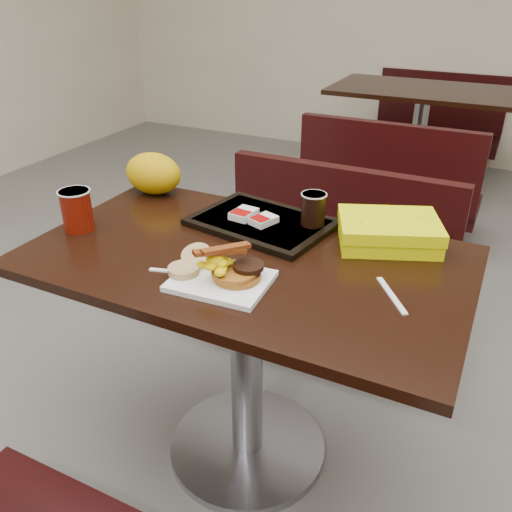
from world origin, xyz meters
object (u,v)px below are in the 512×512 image
at_px(paper_bag, 153,173).
at_px(clamshell, 389,231).
at_px(bench_near_n, 324,266).
at_px(coffee_cup_far, 313,209).
at_px(pancake_stack, 237,274).
at_px(fork, 167,271).
at_px(bench_far_n, 434,123).
at_px(coffee_cup_near, 77,210).
at_px(table_near, 247,362).
at_px(bench_far_s, 393,177).
at_px(platter, 221,281).
at_px(hashbrown_sleeve_left, 244,214).
at_px(tray, 262,223).
at_px(hashbrown_sleeve_right, 263,220).
at_px(table_far, 417,144).
at_px(knife, 392,295).

bearing_deg(paper_bag, clamshell, -2.28).
distance_m(bench_near_n, coffee_cup_far, 0.67).
height_order(pancake_stack, fork, pancake_stack).
distance_m(bench_far_n, coffee_cup_near, 3.44).
relative_size(pancake_stack, coffee_cup_near, 0.95).
height_order(table_near, bench_far_s, table_near).
relative_size(bench_far_s, coffee_cup_far, 10.26).
xyz_separation_m(platter, coffee_cup_far, (0.09, 0.39, 0.06)).
distance_m(bench_far_s, paper_bag, 1.76).
xyz_separation_m(pancake_stack, hashbrown_sleeve_left, (-0.15, 0.33, 0.00)).
height_order(pancake_stack, paper_bag, paper_bag).
distance_m(pancake_stack, fork, 0.20).
distance_m(tray, hashbrown_sleeve_right, 0.03).
bearing_deg(pancake_stack, platter, -153.60).
bearing_deg(pancake_stack, hashbrown_sleeve_right, 103.86).
distance_m(fork, hashbrown_sleeve_left, 0.36).
distance_m(table_far, knife, 2.69).
bearing_deg(platter, clamshell, 48.02).
height_order(bench_near_n, clamshell, clamshell).
distance_m(table_far, bench_far_n, 0.70).
xyz_separation_m(fork, coffee_cup_far, (0.25, 0.40, 0.07)).
bearing_deg(tray, table_near, -67.61).
relative_size(hashbrown_sleeve_left, hashbrown_sleeve_right, 1.08).
height_order(table_far, tray, tray).
bearing_deg(tray, table_far, 98.87).
bearing_deg(fork, paper_bag, 113.15).
distance_m(platter, hashbrown_sleeve_left, 0.36).
bearing_deg(knife, coffee_cup_far, -166.04).
bearing_deg(coffee_cup_near, paper_bag, 85.79).
xyz_separation_m(bench_far_n, platter, (0.01, -3.46, 0.40)).
height_order(pancake_stack, hashbrown_sleeve_right, hashbrown_sleeve_right).
bearing_deg(pancake_stack, paper_bag, 142.68).
xyz_separation_m(pancake_stack, fork, (-0.19, -0.03, -0.02)).
bearing_deg(hashbrown_sleeve_right, platter, -62.59).
bearing_deg(bench_near_n, table_far, 90.00).
xyz_separation_m(table_far, fork, (-0.14, -2.77, 0.38)).
bearing_deg(hashbrown_sleeve_right, bench_far_n, 109.90).
bearing_deg(coffee_cup_near, knife, 2.57).
distance_m(table_far, fork, 2.80).
bearing_deg(bench_far_n, pancake_stack, -89.16).
distance_m(table_near, bench_far_n, 3.30).
relative_size(bench_near_n, tray, 2.47).
bearing_deg(table_far, hashbrown_sleeve_left, -92.37).
height_order(bench_far_n, hashbrown_sleeve_right, hashbrown_sleeve_right).
distance_m(coffee_cup_near, paper_bag, 0.35).
height_order(table_far, coffee_cup_far, coffee_cup_far).
bearing_deg(bench_far_s, pancake_stack, -88.59).
bearing_deg(hashbrown_sleeve_right, bench_far_s, 109.50).
height_order(table_near, paper_bag, paper_bag).
xyz_separation_m(hashbrown_sleeve_left, paper_bag, (-0.40, 0.09, 0.04)).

